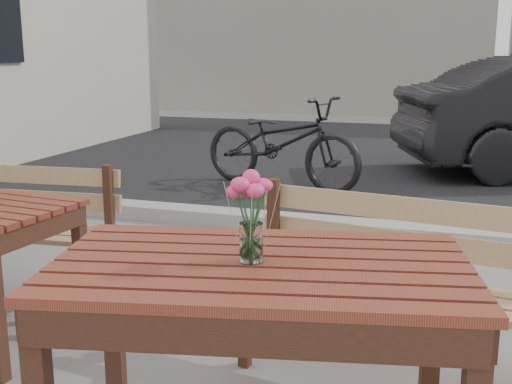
# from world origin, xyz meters

# --- Properties ---
(street) EXTENTS (30.00, 8.12, 0.12)m
(street) POSITION_xyz_m (0.00, 5.06, 0.03)
(street) COLOR black
(street) RESTS_ON ground
(main_table) EXTENTS (1.45, 1.02, 0.81)m
(main_table) POSITION_xyz_m (-0.14, -0.13, 0.68)
(main_table) COLOR maroon
(main_table) RESTS_ON ground
(main_bench) EXTENTS (1.44, 0.61, 0.87)m
(main_bench) POSITION_xyz_m (0.19, 0.82, 0.52)
(main_bench) COLOR #9B7D50
(main_bench) RESTS_ON ground
(main_vase) EXTENTS (0.16, 0.16, 0.29)m
(main_vase) POSITION_xyz_m (-0.17, -0.14, 1.00)
(main_vase) COLOR white
(main_vase) RESTS_ON main_table
(second_bench) EXTENTS (1.36, 0.52, 0.83)m
(second_bench) POSITION_xyz_m (-2.11, 1.13, 0.50)
(second_bench) COLOR #9B7D50
(second_bench) RESTS_ON ground
(bicycle) EXTENTS (1.99, 1.14, 0.99)m
(bicycle) POSITION_xyz_m (-1.39, 4.60, 0.50)
(bicycle) COLOR black
(bicycle) RESTS_ON ground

